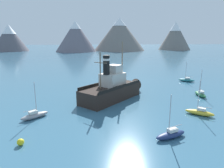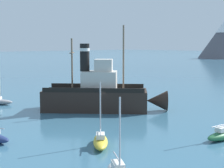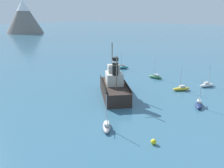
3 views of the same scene
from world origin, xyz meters
The scene contains 9 objects.
ground_plane centered at (0.00, 0.00, 0.00)m, with size 600.00×600.00×0.00m, color #38667F.
mountain_ridge centered at (8.91, 138.67, 12.79)m, with size 170.69×46.82×27.42m.
old_tugboat centered at (-0.88, 0.25, 1.83)m, with size 12.54×12.60×9.90m.
sailboat_navy centered at (3.55, -14.62, 0.43)m, with size 3.95×2.28×4.90m.
sailboat_teal centered at (18.89, 12.28, 0.43)m, with size 3.77×3.03×4.90m.
sailboat_grey centered at (-12.42, -7.27, 0.43)m, with size 3.62×3.28×4.90m.
sailboat_yellow centered at (10.19, -8.81, 0.43)m, with size 3.65×3.24×4.90m.
sailboat_green centered at (15.36, -0.11, 0.43)m, with size 1.43×3.88×4.90m.
mooring_buoy centered at (-12.02, -14.33, 0.35)m, with size 0.69×0.69×0.69m, color yellow.
Camera 1 is at (-5.03, -33.42, 10.52)m, focal length 32.00 mm.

